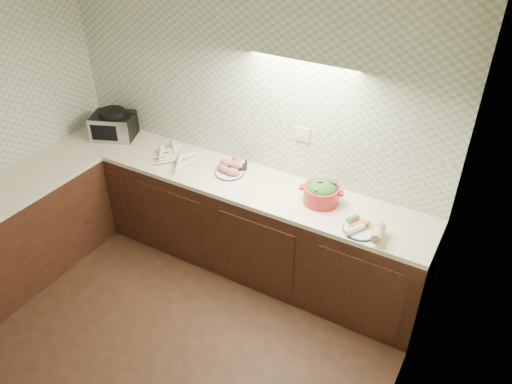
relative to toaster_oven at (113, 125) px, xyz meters
The scene contains 8 objects.
room 2.16m from the toaster_oven, 48.76° to the right, with size 3.60×3.60×2.60m.
counter 1.26m from the toaster_oven, 52.03° to the right, with size 3.60×3.60×0.90m.
toaster_oven is the anchor object (origin of this frame).
parsnip_pile 0.80m from the toaster_oven, ahead, with size 0.52×0.38×0.08m.
sweet_potato_plate 1.35m from the toaster_oven, ahead, with size 0.26×0.26×0.12m.
onion_bowl 1.38m from the toaster_oven, ahead, with size 0.16×0.16×0.12m.
dutch_oven 2.22m from the toaster_oven, ahead, with size 0.36×0.35×0.20m.
veg_plate 2.69m from the toaster_oven, ahead, with size 0.32×0.28×0.12m.
Camera 1 is at (2.04, -1.57, 3.21)m, focal length 35.00 mm.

